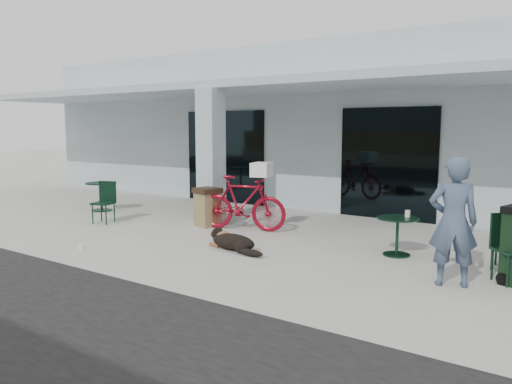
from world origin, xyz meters
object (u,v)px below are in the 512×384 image
Objects in this scene: bicycle at (242,203)px; cafe_table_far at (397,236)px; person at (453,222)px; cafe_table_near at (101,197)px; trash_receptacle at (208,207)px; cafe_chair_near at (103,203)px; cafe_chair_far_b at (508,237)px; dog at (233,241)px.

bicycle reaches higher than cafe_table_far.
person is (1.19, -1.21, 0.58)m from cafe_table_far.
trash_receptacle is at bearing 0.00° from cafe_table_near.
trash_receptacle is at bearing 178.32° from cafe_table_far.
cafe_chair_near is 1.11× the size of trash_receptacle.
cafe_table_far is at bearing -109.33° from bicycle.
cafe_chair_far_b is at bearing -11.07° from cafe_chair_near.
cafe_table_near is at bearing 75.65° from bicycle.
bicycle is 3.53m from cafe_table_far.
cafe_table_near is at bearing 179.09° from cafe_table_far.
trash_receptacle is (-4.40, 0.13, 0.10)m from cafe_table_far.
trash_receptacle is (-0.89, -0.10, -0.16)m from bicycle.
cafe_chair_near is 0.53× the size of person.
trash_receptacle is (-5.60, 1.34, -0.48)m from person.
cafe_chair_far_b is (8.37, 1.10, 0.04)m from cafe_chair_near.
cafe_table_near reaches higher than cafe_table_far.
cafe_chair_far_b is at bearing 4.29° from cafe_table_far.
trash_receptacle reaches higher than cafe_table_near.
cafe_chair_near is 1.35× the size of cafe_table_far.
bicycle is 2.26× the size of trash_receptacle.
cafe_table_near is at bearing -30.54° from person.
bicycle is at bearing -39.37° from person.
cafe_chair_far_b is at bearing 0.00° from trash_receptacle.
cafe_table_near is 3.71m from trash_receptacle.
person is 2.09× the size of trash_receptacle.
dog is 4.54m from cafe_chair_far_b.
cafe_table_near is 9.41m from person.
bicycle is 1.08× the size of person.
bicycle reaches higher than cafe_chair_near.
cafe_chair_far_b reaches higher than trash_receptacle.
cafe_table_far is 0.82× the size of trash_receptacle.
trash_receptacle is at bearing 7.58° from cafe_chair_near.
cafe_chair_near is 8.44m from cafe_chair_far_b.
trash_receptacle is (2.24, 1.10, -0.05)m from cafe_chair_near.
cafe_chair_near reaches higher than dog.
person reaches higher than bicycle.
bicycle is at bearing 1.25° from cafe_table_near.
person reaches higher than cafe_table_far.
cafe_chair_far_b reaches higher than dog.
cafe_table_far is 0.39× the size of person.
bicycle is 2.75× the size of cafe_table_far.
cafe_chair_near is at bearing -171.69° from cafe_table_far.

